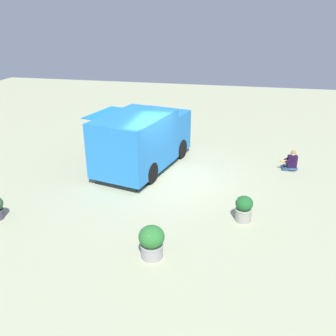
% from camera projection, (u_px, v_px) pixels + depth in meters
% --- Properties ---
extents(ground_plane, '(40.00, 40.00, 0.00)m').
position_uv_depth(ground_plane, '(167.00, 180.00, 13.99)').
color(ground_plane, '#A9AE89').
extents(food_truck, '(3.61, 5.22, 2.32)m').
position_uv_depth(food_truck, '(143.00, 141.00, 14.72)').
color(food_truck, blue).
rests_on(food_truck, ground_plane).
extents(person_customer, '(0.75, 0.51, 0.84)m').
position_uv_depth(person_customer, '(291.00, 162.00, 14.76)').
color(person_customer, navy).
rests_on(person_customer, ground_plane).
extents(planter_flowering_near, '(0.53, 0.53, 0.82)m').
position_uv_depth(planter_flowering_near, '(244.00, 208.00, 11.11)').
color(planter_flowering_near, '#999A8E').
rests_on(planter_flowering_near, ground_plane).
extents(planter_flowering_far, '(0.68, 0.68, 0.90)m').
position_uv_depth(planter_flowering_far, '(152.00, 241.00, 9.43)').
color(planter_flowering_far, '#9A9595').
rests_on(planter_flowering_far, ground_plane).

